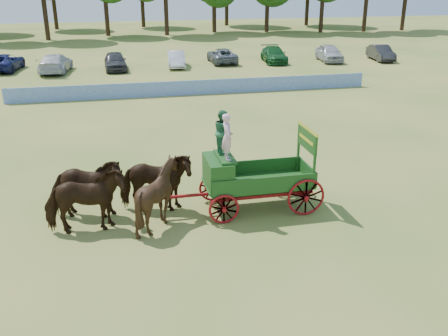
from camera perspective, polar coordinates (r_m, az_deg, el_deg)
The scene contains 8 objects.
ground at distance 20.04m, azimuth 8.18°, elevation -2.86°, with size 160.00×160.00×0.00m, color #9D8B47.
horse_lead_left at distance 17.09m, azimuth -15.57°, elevation -3.71°, with size 1.22×2.68×2.26m, color #331C0E.
horse_lead_right at distance 18.10m, azimuth -15.45°, elevation -2.27°, with size 1.22×2.68×2.26m, color #331C0E.
horse_wheel_left at distance 17.09m, azimuth -7.53°, elevation -3.06°, with size 1.83×2.06×2.27m, color #331C0E.
horse_wheel_right at distance 18.10m, azimuth -7.87°, elevation -1.66°, with size 1.22×2.68×2.26m, color #331C0E.
farm_dray at distance 17.86m, azimuth 1.67°, elevation 0.04°, with size 6.00×2.00×3.77m.
sponsor_banner at distance 36.31m, azimuth -3.28°, elevation 9.17°, with size 26.00×0.08×1.05m, color #1E41A7.
parked_cars at distance 47.74m, azimuth -9.22°, elevation 12.15°, with size 47.98×7.49×1.64m.
Camera 1 is at (-6.72, -17.04, 8.13)m, focal length 40.00 mm.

